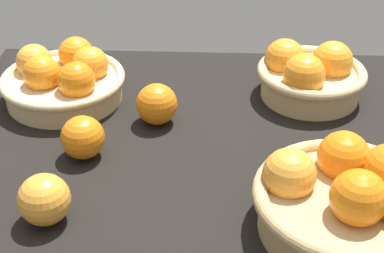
{
  "coord_description": "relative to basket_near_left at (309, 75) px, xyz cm",
  "views": [
    {
      "loc": [
        -4.27,
        79.82,
        58.98
      ],
      "look_at": [
        -0.79,
        0.0,
        7.0
      ],
      "focal_mm": 54.67,
      "sensor_mm": 36.0,
      "label": 1
    }
  ],
  "objects": [
    {
      "name": "market_tray",
      "position": [
        22.01,
        17.78,
        -6.06
      ],
      "size": [
        84.0,
        72.0,
        3.0
      ],
      "primitive_type": "cube",
      "color": "black",
      "rests_on": "ground"
    },
    {
      "name": "basket_near_left",
      "position": [
        0.0,
        0.0,
        0.0
      ],
      "size": [
        20.39,
        20.39,
        10.74
      ],
      "color": "tan",
      "rests_on": "market_tray"
    },
    {
      "name": "basket_far_left",
      "position": [
        -0.79,
        36.28,
        0.41
      ],
      "size": [
        25.74,
        25.74,
        12.18
      ],
      "color": "tan",
      "rests_on": "market_tray"
    },
    {
      "name": "basket_near_right",
      "position": [
        45.83,
        2.67,
        -0.49
      ],
      "size": [
        23.08,
        23.08,
        9.88
      ],
      "color": "#D3BC8C",
      "rests_on": "market_tray"
    },
    {
      "name": "loose_orange_front_gap",
      "position": [
        38.6,
        21.09,
        -1.01
      ],
      "size": [
        7.11,
        7.11,
        7.11
      ],
      "primitive_type": "sphere",
      "color": "orange",
      "rests_on": "market_tray"
    },
    {
      "name": "loose_orange_back_gap",
      "position": [
        40.79,
        36.64,
        -0.87
      ],
      "size": [
        7.39,
        7.39,
        7.39
      ],
      "primitive_type": "sphere",
      "color": "#F49E33",
      "rests_on": "market_tray"
    },
    {
      "name": "loose_orange_side_gap",
      "position": [
        27.71,
        10.35,
        -0.91
      ],
      "size": [
        7.3,
        7.3,
        7.3
      ],
      "primitive_type": "sphere",
      "color": "orange",
      "rests_on": "market_tray"
    }
  ]
}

